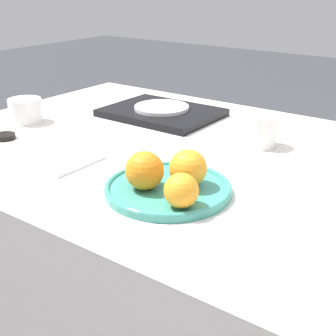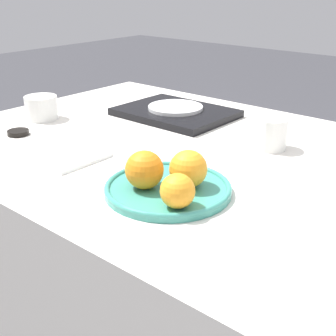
{
  "view_description": "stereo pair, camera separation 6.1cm",
  "coord_description": "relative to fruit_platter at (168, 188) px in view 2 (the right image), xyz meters",
  "views": [
    {
      "loc": [
        0.46,
        -0.84,
        1.11
      ],
      "look_at": [
        0.0,
        -0.21,
        0.78
      ],
      "focal_mm": 50.0,
      "sensor_mm": 36.0,
      "label": 1
    },
    {
      "loc": [
        0.51,
        -0.81,
        1.11
      ],
      "look_at": [
        0.0,
        -0.21,
        0.78
      ],
      "focal_mm": 50.0,
      "sensor_mm": 36.0,
      "label": 2
    }
  ],
  "objects": [
    {
      "name": "napkin",
      "position": [
        -0.28,
        -0.01,
        -0.0
      ],
      "size": [
        0.13,
        0.14,
        0.01
      ],
      "color": "white",
      "rests_on": "table"
    },
    {
      "name": "cup_0",
      "position": [
        -0.58,
        0.14,
        0.02
      ],
      "size": [
        0.09,
        0.09,
        0.06
      ],
      "color": "white",
      "rests_on": "table"
    },
    {
      "name": "cup_1",
      "position": [
        0.03,
        0.34,
        0.03
      ],
      "size": [
        0.08,
        0.08,
        0.07
      ],
      "color": "white",
      "rests_on": "table"
    },
    {
      "name": "table",
      "position": [
        -0.0,
        0.21,
        -0.37
      ],
      "size": [
        1.48,
        0.87,
        0.73
      ],
      "color": "silver",
      "rests_on": "ground_plane"
    },
    {
      "name": "orange_1",
      "position": [
        0.03,
        0.03,
        0.04
      ],
      "size": [
        0.07,
        0.07,
        0.07
      ],
      "color": "orange",
      "rests_on": "fruit_platter"
    },
    {
      "name": "orange_2",
      "position": [
        0.06,
        -0.05,
        0.03
      ],
      "size": [
        0.06,
        0.06,
        0.06
      ],
      "color": "orange",
      "rests_on": "fruit_platter"
    },
    {
      "name": "soy_dish",
      "position": [
        -0.51,
        0.01,
        -0.0
      ],
      "size": [
        0.05,
        0.05,
        0.01
      ],
      "color": "black",
      "rests_on": "table"
    },
    {
      "name": "orange_0",
      "position": [
        -0.03,
        -0.03,
        0.04
      ],
      "size": [
        0.07,
        0.07,
        0.07
      ],
      "color": "orange",
      "rests_on": "fruit_platter"
    },
    {
      "name": "side_plate",
      "position": [
        -0.31,
        0.4,
        0.02
      ],
      "size": [
        0.16,
        0.16,
        0.01
      ],
      "color": "white",
      "rests_on": "serving_tray"
    },
    {
      "name": "serving_tray",
      "position": [
        -0.31,
        0.4,
        0.0
      ],
      "size": [
        0.31,
        0.24,
        0.02
      ],
      "color": "black",
      "rests_on": "table"
    },
    {
      "name": "fruit_platter",
      "position": [
        0.0,
        0.0,
        0.0
      ],
      "size": [
        0.24,
        0.24,
        0.02
      ],
      "color": "teal",
      "rests_on": "table"
    }
  ]
}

